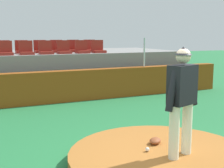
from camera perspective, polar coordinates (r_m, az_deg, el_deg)
ground_plane at (r=5.64m, az=8.98°, el=-14.74°), size 60.00×60.00×0.00m
pitchers_mound at (r=5.59m, az=9.01°, el=-13.54°), size 3.21×3.21×0.25m
pitcher at (r=5.17m, az=12.72°, el=-1.76°), size 0.83×0.41×1.83m
baseball at (r=5.54m, az=6.51°, el=-11.84°), size 0.07×0.07×0.07m
fielding_glove at (r=5.93m, az=7.93°, el=-10.27°), size 0.36×0.35×0.11m
brick_barrier at (r=10.66m, az=-8.53°, el=-0.39°), size 12.60×0.40×1.06m
fence_post_right at (r=11.76m, az=5.94°, el=5.80°), size 0.06×0.06×1.08m
bleacher_platform at (r=13.39m, az=-12.00°, el=2.50°), size 10.90×4.16×1.55m
stadium_chair_0 at (r=11.51m, az=-18.97°, el=5.80°), size 0.48×0.44×0.50m
stadium_chair_1 at (r=11.61m, az=-15.45°, el=5.99°), size 0.48×0.44×0.50m
stadium_chair_2 at (r=11.73m, az=-12.06°, el=6.15°), size 0.48×0.44×0.50m
stadium_chair_3 at (r=11.91m, az=-8.84°, el=6.28°), size 0.48×0.44×0.50m
stadium_chair_4 at (r=12.11m, az=-5.54°, el=6.39°), size 0.48×0.44×0.50m
stadium_chair_5 at (r=12.36m, az=-2.55°, el=6.48°), size 0.48×0.44×0.50m
stadium_chair_6 at (r=12.40m, az=-19.28°, el=5.99°), size 0.48×0.44×0.50m
stadium_chair_7 at (r=12.47m, az=-16.21°, el=6.15°), size 0.48×0.44×0.50m
stadium_chair_8 at (r=12.62m, az=-13.01°, el=6.31°), size 0.48×0.44×0.50m
stadium_chair_9 at (r=12.76m, az=-10.06°, el=6.43°), size 0.48×0.44×0.50m
stadium_chair_10 at (r=12.96m, az=-7.02°, el=6.54°), size 0.48×0.44×0.50m
stadium_chair_11 at (r=13.20m, az=-4.05°, el=6.63°), size 0.48×0.44×0.50m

